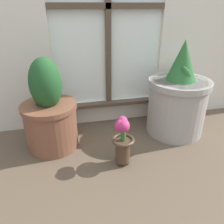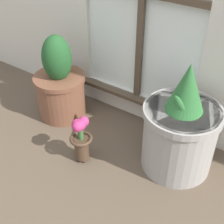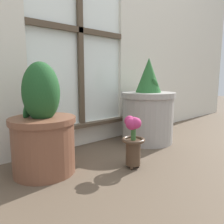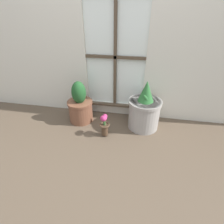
# 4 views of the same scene
# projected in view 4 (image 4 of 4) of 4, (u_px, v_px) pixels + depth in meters

# --- Properties ---
(ground_plane) EXTENTS (10.00, 10.00, 0.00)m
(ground_plane) POSITION_uv_depth(u_px,v_px,m) (105.00, 144.00, 1.94)
(ground_plane) COLOR brown
(wall_with_window) EXTENTS (4.40, 0.10, 2.50)m
(wall_with_window) POSITION_uv_depth(u_px,v_px,m) (116.00, 10.00, 1.84)
(wall_with_window) COLOR silver
(wall_with_window) RESTS_ON ground_plane
(potted_plant_left) EXTENTS (0.32, 0.32, 0.55)m
(potted_plant_left) POSITION_uv_depth(u_px,v_px,m) (80.00, 106.00, 2.23)
(potted_plant_left) COLOR brown
(potted_plant_left) RESTS_ON ground_plane
(potted_plant_right) EXTENTS (0.39, 0.39, 0.61)m
(potted_plant_right) POSITION_uv_depth(u_px,v_px,m) (144.00, 110.00, 2.09)
(potted_plant_right) COLOR #9E9993
(potted_plant_right) RESTS_ON ground_plane
(flower_vase) EXTENTS (0.12, 0.12, 0.28)m
(flower_vase) POSITION_uv_depth(u_px,v_px,m) (104.00, 124.00, 1.98)
(flower_vase) COLOR #473323
(flower_vase) RESTS_ON ground_plane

